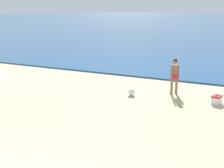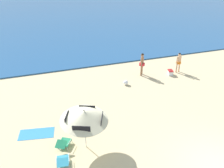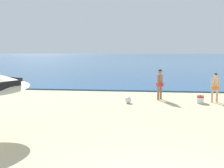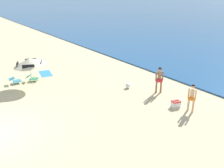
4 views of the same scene
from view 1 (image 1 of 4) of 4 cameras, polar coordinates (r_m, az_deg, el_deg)
person_standing_beside at (r=14.86m, az=12.16°, el=1.91°), size 0.44×0.46×1.80m
cooler_box at (r=13.98m, az=19.82°, el=-2.92°), size 0.46×0.57×0.43m
beach_ball at (r=14.50m, az=3.85°, el=-1.60°), size 0.36×0.36×0.36m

